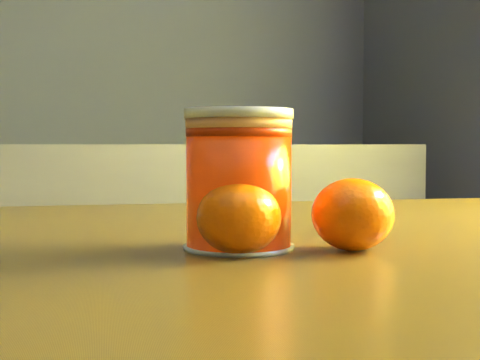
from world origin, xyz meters
name	(u,v)px	position (x,y,z in m)	size (l,w,h in m)	color
table	(306,351)	(0.78, 0.24, 0.71)	(1.19, 0.92, 0.81)	brown
juice_glass	(239,180)	(0.70, 0.21, 0.87)	(0.09, 0.09, 0.11)	red
orange_front	(239,217)	(0.69, 0.18, 0.84)	(0.07, 0.07, 0.06)	#FF6405
orange_back	(353,215)	(0.78, 0.17, 0.84)	(0.07, 0.07, 0.06)	#FF6405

